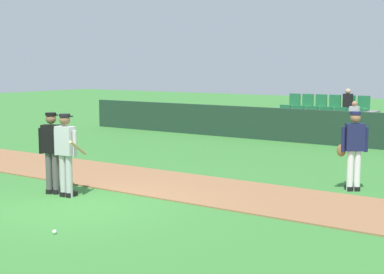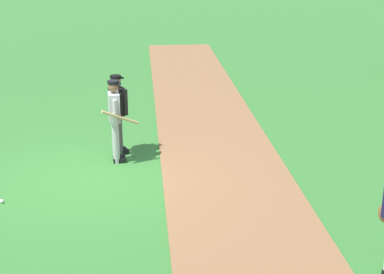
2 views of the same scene
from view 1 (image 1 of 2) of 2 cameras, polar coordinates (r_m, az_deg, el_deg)
ground_plane at (r=11.54m, az=-11.53°, el=-6.82°), size 80.00×80.00×0.00m
infield_dirt_path at (r=13.50m, az=-3.20°, el=-4.58°), size 28.00×2.57×0.03m
dugout_fence at (r=20.68m, az=11.34°, el=1.05°), size 20.00×0.16×1.21m
stadium_bleachers at (r=22.02m, az=12.88°, el=1.08°), size 3.90×2.10×1.90m
batter_grey_jersey at (r=12.24m, az=-12.45°, el=-1.43°), size 0.72×0.75×1.76m
umpire_home_plate at (r=12.62m, az=-13.76°, el=-1.07°), size 0.55×0.42×1.76m
runner_navy_jersey at (r=13.02m, az=15.82°, el=-1.04°), size 0.62×0.45×1.76m
baseball at (r=9.80m, az=-13.56°, el=-9.18°), size 0.07×0.07×0.07m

